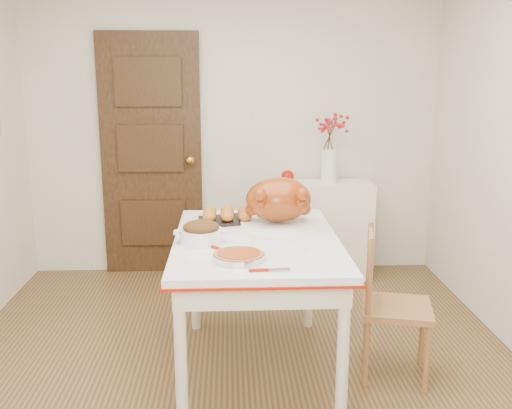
{
  "coord_description": "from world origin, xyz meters",
  "views": [
    {
      "loc": [
        -0.04,
        -3.03,
        1.74
      ],
      "look_at": [
        0.11,
        0.19,
        1.0
      ],
      "focal_mm": 41.03,
      "sensor_mm": 36.0,
      "label": 1
    }
  ],
  "objects_px": {
    "kitchen_table": "(256,306)",
    "pumpkin_pie": "(239,255)",
    "sideboard": "(322,229)",
    "turkey_platter": "(279,202)",
    "chair_oak": "(397,305)"
  },
  "relations": [
    {
      "from": "kitchen_table",
      "to": "pumpkin_pie",
      "type": "height_order",
      "value": "pumpkin_pie"
    },
    {
      "from": "sideboard",
      "to": "pumpkin_pie",
      "type": "bearing_deg",
      "value": -110.25
    },
    {
      "from": "turkey_platter",
      "to": "pumpkin_pie",
      "type": "distance_m",
      "value": 0.72
    },
    {
      "from": "kitchen_table",
      "to": "turkey_platter",
      "type": "bearing_deg",
      "value": 60.74
    },
    {
      "from": "sideboard",
      "to": "chair_oak",
      "type": "height_order",
      "value": "chair_oak"
    },
    {
      "from": "kitchen_table",
      "to": "turkey_platter",
      "type": "distance_m",
      "value": 0.63
    },
    {
      "from": "sideboard",
      "to": "kitchen_table",
      "type": "distance_m",
      "value": 1.76
    },
    {
      "from": "kitchen_table",
      "to": "turkey_platter",
      "type": "relative_size",
      "value": 2.98
    },
    {
      "from": "sideboard",
      "to": "turkey_platter",
      "type": "height_order",
      "value": "turkey_platter"
    },
    {
      "from": "chair_oak",
      "to": "sideboard",
      "type": "bearing_deg",
      "value": 18.85
    },
    {
      "from": "sideboard",
      "to": "turkey_platter",
      "type": "bearing_deg",
      "value": -109.88
    },
    {
      "from": "kitchen_table",
      "to": "pumpkin_pie",
      "type": "bearing_deg",
      "value": -105.04
    },
    {
      "from": "kitchen_table",
      "to": "chair_oak",
      "type": "distance_m",
      "value": 0.81
    },
    {
      "from": "sideboard",
      "to": "pumpkin_pie",
      "type": "xyz_separation_m",
      "value": [
        -0.75,
        -2.04,
        0.44
      ]
    },
    {
      "from": "chair_oak",
      "to": "pumpkin_pie",
      "type": "relative_size",
      "value": 3.38
    }
  ]
}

